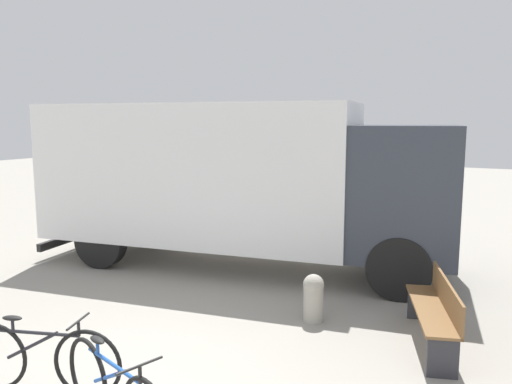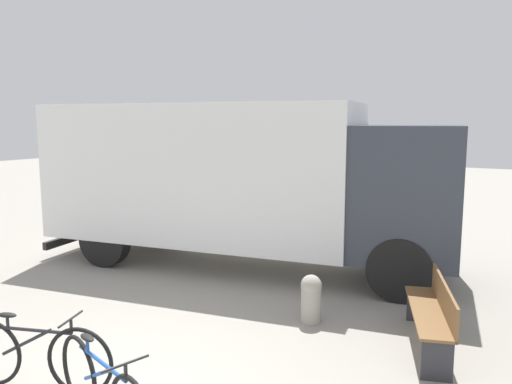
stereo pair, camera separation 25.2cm
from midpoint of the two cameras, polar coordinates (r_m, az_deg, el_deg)
delivery_truck at (r=9.74m, az=-3.15°, el=1.79°), size 8.21×3.57×3.17m
park_bench at (r=6.84m, az=18.92°, el=-12.50°), size 0.94×1.84×0.85m
bicycle_near at (r=5.97m, az=-24.63°, el=-16.90°), size 1.72×0.67×0.84m
bollard_near_bench at (r=7.28m, az=5.58°, el=-11.76°), size 0.30×0.30×0.69m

